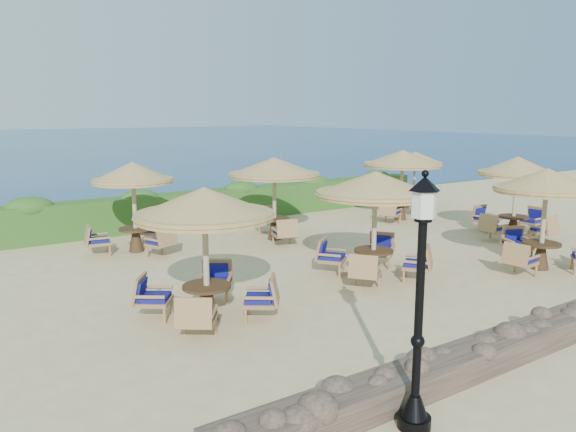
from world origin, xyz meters
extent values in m
plane|color=#D2BB85|center=(0.00, 0.00, 0.00)|extent=(120.00, 120.00, 0.00)
plane|color=navy|center=(0.00, 70.00, 0.00)|extent=(160.00, 160.00, 0.00)
cube|color=#244E19|center=(0.00, 7.20, 0.60)|extent=(18.00, 0.90, 1.20)
cube|color=brown|center=(0.00, -6.20, 0.22)|extent=(15.00, 0.65, 0.44)
cylinder|color=black|center=(-4.80, -6.80, 0.08)|extent=(0.44, 0.44, 0.16)
cone|color=black|center=(-4.80, -6.80, 0.30)|extent=(0.36, 0.36, 0.30)
cylinder|color=black|center=(-4.80, -6.80, 1.55)|extent=(0.11, 0.11, 2.40)
cylinder|color=silver|center=(-4.80, -6.80, 2.98)|extent=(0.30, 0.30, 0.36)
cone|color=black|center=(-4.80, -6.80, 3.22)|extent=(0.40, 0.40, 0.18)
cylinder|color=tan|center=(7.80, 5.20, 1.10)|extent=(0.10, 0.10, 2.20)
cone|color=olive|center=(7.80, 5.20, 2.18)|extent=(2.30, 2.30, 0.45)
cylinder|color=tan|center=(-5.31, -1.74, 1.20)|extent=(0.12, 0.12, 2.40)
cone|color=olive|center=(-5.31, -1.74, 2.38)|extent=(2.73, 2.73, 0.55)
cylinder|color=olive|center=(-5.31, -1.74, 2.10)|extent=(2.68, 2.68, 0.14)
cylinder|color=#422C17|center=(-5.31, -1.74, 0.68)|extent=(0.96, 0.96, 0.06)
cone|color=#422C17|center=(-5.31, -1.74, 0.33)|extent=(0.44, 0.44, 0.64)
cylinder|color=tan|center=(-0.61, -1.44, 1.20)|extent=(0.12, 0.12, 2.40)
cone|color=olive|center=(-0.61, -1.44, 2.38)|extent=(2.93, 2.93, 0.55)
cylinder|color=olive|center=(-0.61, -1.44, 2.10)|extent=(2.87, 2.87, 0.14)
cylinder|color=#422C17|center=(-0.61, -1.44, 0.68)|extent=(0.96, 0.96, 0.06)
cone|color=#422C17|center=(-0.61, -1.44, 0.33)|extent=(0.44, 0.44, 0.64)
cylinder|color=tan|center=(3.53, -3.35, 1.20)|extent=(0.12, 0.12, 2.40)
cone|color=olive|center=(3.53, -3.35, 2.38)|extent=(2.64, 2.64, 0.55)
cylinder|color=olive|center=(3.53, -3.35, 2.10)|extent=(2.59, 2.59, 0.14)
cylinder|color=#422C17|center=(3.53, -3.35, 0.68)|extent=(0.96, 0.96, 0.06)
cone|color=#422C17|center=(3.53, -3.35, 0.33)|extent=(0.44, 0.44, 0.64)
cylinder|color=tan|center=(-4.62, 4.43, 1.20)|extent=(0.12, 0.12, 2.40)
cone|color=olive|center=(-4.62, 4.43, 2.38)|extent=(2.33, 2.33, 0.55)
cylinder|color=olive|center=(-4.62, 4.43, 2.10)|extent=(2.29, 2.29, 0.14)
cylinder|color=#422C17|center=(-4.62, 4.43, 0.68)|extent=(0.96, 0.96, 0.06)
cone|color=#422C17|center=(-4.62, 4.43, 0.33)|extent=(0.44, 0.44, 0.64)
cylinder|color=tan|center=(-0.37, 3.49, 1.20)|extent=(0.12, 0.12, 2.40)
cone|color=olive|center=(-0.37, 3.49, 2.38)|extent=(2.91, 2.91, 0.55)
cylinder|color=olive|center=(-0.37, 3.49, 2.10)|extent=(2.86, 2.86, 0.14)
cylinder|color=#422C17|center=(-0.37, 3.49, 0.68)|extent=(0.96, 0.96, 0.06)
cone|color=#422C17|center=(-0.37, 3.49, 0.33)|extent=(0.44, 0.44, 0.64)
cylinder|color=tan|center=(5.47, 3.64, 1.20)|extent=(0.12, 0.12, 2.40)
cone|color=olive|center=(5.47, 3.64, 2.38)|extent=(2.96, 2.96, 0.55)
cylinder|color=olive|center=(5.47, 3.64, 2.10)|extent=(2.90, 2.90, 0.14)
cylinder|color=#422C17|center=(5.47, 3.64, 0.68)|extent=(0.96, 0.96, 0.06)
cone|color=#422C17|center=(5.47, 3.64, 0.33)|extent=(0.44, 0.44, 0.64)
cylinder|color=tan|center=(6.31, -0.63, 1.20)|extent=(0.12, 0.12, 2.40)
cone|color=olive|center=(6.31, -0.63, 2.38)|extent=(2.47, 2.47, 0.55)
cylinder|color=olive|center=(6.31, -0.63, 2.10)|extent=(2.42, 2.42, 0.14)
cylinder|color=#422C17|center=(6.31, -0.63, 0.68)|extent=(0.96, 0.96, 0.06)
cone|color=#422C17|center=(6.31, -0.63, 0.33)|extent=(0.44, 0.44, 0.64)
camera|label=1|loc=(-9.93, -11.44, 4.08)|focal=35.00mm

